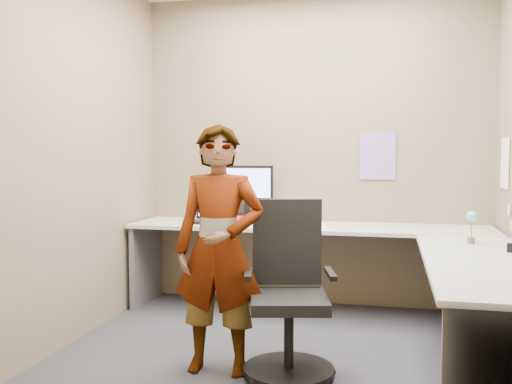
% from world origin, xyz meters
% --- Properties ---
extents(ground, '(3.00, 3.00, 0.00)m').
position_xyz_m(ground, '(0.00, 0.00, 0.00)').
color(ground, '#2A292F').
rests_on(ground, ground).
extents(wall_back, '(3.00, 0.00, 3.00)m').
position_xyz_m(wall_back, '(0.00, 1.30, 1.35)').
color(wall_back, brown).
rests_on(wall_back, ground).
extents(wall_left, '(0.00, 2.70, 2.70)m').
position_xyz_m(wall_left, '(-1.50, 0.00, 1.35)').
color(wall_left, brown).
rests_on(wall_left, ground).
extents(desk, '(2.98, 2.58, 0.73)m').
position_xyz_m(desk, '(0.44, 0.39, 0.59)').
color(desk, '#B4B4B4').
rests_on(desk, ground).
extents(paper_ream, '(0.31, 0.25, 0.06)m').
position_xyz_m(paper_ream, '(-0.55, 1.11, 0.76)').
color(paper_ream, red).
rests_on(paper_ream, desk).
extents(monitor, '(0.45, 0.16, 0.43)m').
position_xyz_m(monitor, '(-0.55, 1.13, 1.04)').
color(monitor, black).
rests_on(monitor, paper_ream).
extents(laptop, '(0.41, 0.36, 0.25)m').
position_xyz_m(laptop, '(-0.83, 0.98, 0.79)').
color(laptop, black).
rests_on(laptop, desk).
extents(trackball_mouse, '(0.12, 0.08, 0.07)m').
position_xyz_m(trackball_mouse, '(-0.59, 0.90, 0.76)').
color(trackball_mouse, '#B7B7BC').
rests_on(trackball_mouse, desk).
extents(origami, '(0.10, 0.10, 0.06)m').
position_xyz_m(origami, '(0.15, 0.75, 0.76)').
color(origami, white).
rests_on(origami, desk).
extents(flower, '(0.07, 0.07, 0.22)m').
position_xyz_m(flower, '(1.18, 0.28, 0.87)').
color(flower, brown).
rests_on(flower, desk).
extents(calendar_purple, '(0.30, 0.01, 0.40)m').
position_xyz_m(calendar_purple, '(0.55, 1.29, 1.30)').
color(calendar_purple, '#846BB7').
rests_on(calendar_purple, wall_back).
extents(calendar_white, '(0.01, 0.28, 0.38)m').
position_xyz_m(calendar_white, '(1.49, 0.90, 1.25)').
color(calendar_white, white).
rests_on(calendar_white, wall_right).
extents(sticky_note_b, '(0.01, 0.07, 0.07)m').
position_xyz_m(sticky_note_b, '(1.49, 0.60, 0.82)').
color(sticky_note_b, pink).
rests_on(sticky_note_b, wall_right).
extents(sticky_note_d, '(0.01, 0.07, 0.07)m').
position_xyz_m(sticky_note_d, '(1.49, 0.70, 0.92)').
color(sticky_note_d, '#F2E059').
rests_on(sticky_note_d, wall_right).
extents(office_chair, '(0.58, 0.55, 1.02)m').
position_xyz_m(office_chair, '(0.07, -0.35, 0.42)').
color(office_chair, black).
rests_on(office_chair, ground).
extents(person, '(0.56, 0.38, 1.50)m').
position_xyz_m(person, '(-0.34, -0.42, 0.75)').
color(person, '#999399').
rests_on(person, ground).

